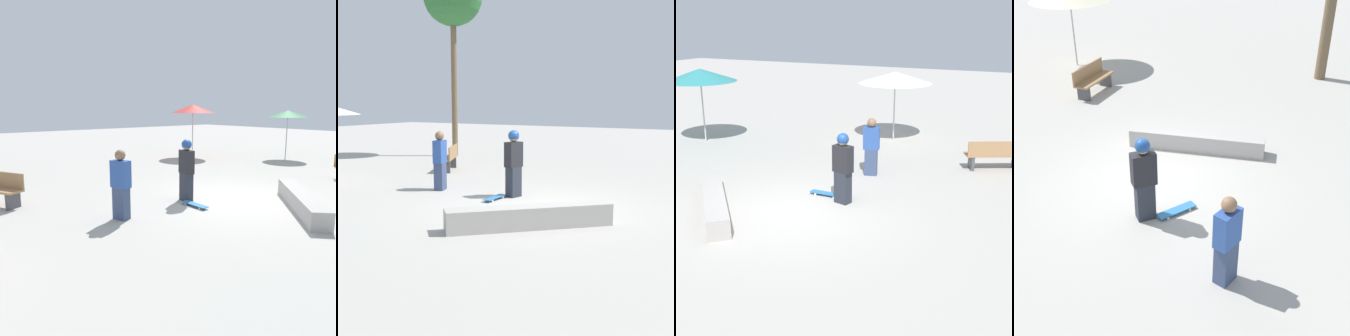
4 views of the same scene
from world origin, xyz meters
TOP-DOWN VIEW (x-y plane):
  - ground_plane at (0.00, 0.00)m, footprint 60.00×60.00m
  - skater_main at (0.96, -0.65)m, footprint 0.33×0.48m
  - skateboard at (1.17, -0.10)m, footprint 0.21×0.80m
  - concrete_ledge at (-0.70, 1.70)m, footprint 2.61×2.51m
  - bench_far at (4.98, -3.39)m, footprint 1.12×1.63m
  - bystander_watching at (3.08, -0.46)m, footprint 0.35×0.47m

SIDE VIEW (x-z plane):
  - ground_plane at x=0.00m, z-range 0.00..0.00m
  - skateboard at x=1.17m, z-range 0.02..0.09m
  - concrete_ledge at x=-0.70m, z-range 0.00..0.42m
  - bench_far at x=4.98m, z-range 0.00..0.85m
  - bystander_watching at x=3.08m, z-range 0.00..1.56m
  - skater_main at x=0.96m, z-range 0.06..1.71m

